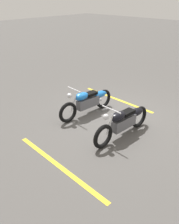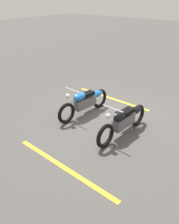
# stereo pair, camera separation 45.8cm
# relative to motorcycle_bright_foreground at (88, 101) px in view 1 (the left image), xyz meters

# --- Properties ---
(ground_plane) EXTENTS (60.00, 60.00, 0.00)m
(ground_plane) POSITION_rel_motorcycle_bright_foreground_xyz_m (-0.34, 0.83, -0.46)
(ground_plane) COLOR #514F4C
(motorcycle_bright_foreground) EXTENTS (2.23, 0.62, 1.04)m
(motorcycle_bright_foreground) POSITION_rel_motorcycle_bright_foreground_xyz_m (0.00, 0.00, 0.00)
(motorcycle_bright_foreground) COLOR black
(motorcycle_bright_foreground) RESTS_ON ground
(motorcycle_dark_foreground) EXTENTS (2.23, 0.62, 1.04)m
(motorcycle_dark_foreground) POSITION_rel_motorcycle_bright_foreground_xyz_m (0.30, 1.66, 0.00)
(motorcycle_dark_foreground) COLOR black
(motorcycle_dark_foreground) RESTS_ON ground
(parking_stripe_near) EXTENTS (0.27, 3.20, 0.01)m
(parking_stripe_near) POSITION_rel_motorcycle_bright_foreground_xyz_m (-1.63, -0.03, -0.46)
(parking_stripe_near) COLOR yellow
(parking_stripe_near) RESTS_ON ground
(parking_stripe_mid) EXTENTS (0.27, 3.20, 0.01)m
(parking_stripe_mid) POSITION_rel_motorcycle_bright_foreground_xyz_m (2.42, 1.36, -0.46)
(parking_stripe_mid) COLOR yellow
(parking_stripe_mid) RESTS_ON ground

